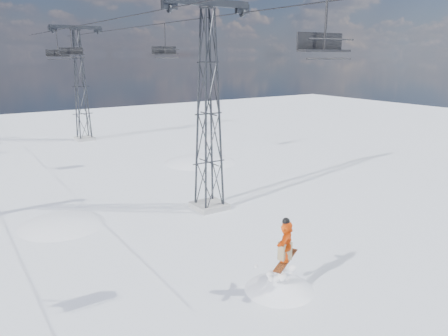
{
  "coord_description": "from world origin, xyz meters",
  "views": [
    {
      "loc": [
        -11.61,
        -12.49,
        8.64
      ],
      "look_at": [
        -1.4,
        3.08,
        3.8
      ],
      "focal_mm": 35.0,
      "sensor_mm": 36.0,
      "label": 1
    }
  ],
  "objects_px": {
    "lift_tower_far": "(81,87)",
    "lift_tower_near": "(208,114)",
    "lift_chair_near": "(323,44)",
    "snowboarder_jump": "(278,327)"
  },
  "relations": [
    {
      "from": "snowboarder_jump",
      "to": "lift_chair_near",
      "type": "xyz_separation_m",
      "value": [
        0.3,
        -1.29,
        10.61
      ]
    },
    {
      "from": "lift_tower_far",
      "to": "snowboarder_jump",
      "type": "relative_size",
      "value": 1.64
    },
    {
      "from": "lift_tower_near",
      "to": "lift_chair_near",
      "type": "xyz_separation_m",
      "value": [
        -2.2,
        -10.49,
        3.5
      ]
    },
    {
      "from": "lift_tower_near",
      "to": "snowboarder_jump",
      "type": "bearing_deg",
      "value": -105.22
    },
    {
      "from": "lift_tower_far",
      "to": "lift_tower_near",
      "type": "bearing_deg",
      "value": -90.0
    },
    {
      "from": "lift_tower_near",
      "to": "lift_tower_far",
      "type": "bearing_deg",
      "value": 90.0
    },
    {
      "from": "lift_tower_near",
      "to": "lift_tower_far",
      "type": "distance_m",
      "value": 25.0
    },
    {
      "from": "snowboarder_jump",
      "to": "lift_chair_near",
      "type": "height_order",
      "value": "lift_chair_near"
    },
    {
      "from": "lift_tower_far",
      "to": "snowboarder_jump",
      "type": "distance_m",
      "value": 35.02
    },
    {
      "from": "lift_tower_near",
      "to": "lift_tower_far",
      "type": "xyz_separation_m",
      "value": [
        0.0,
        25.0,
        0.0
      ]
    }
  ]
}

